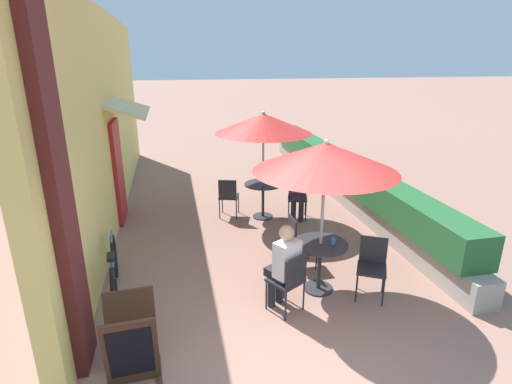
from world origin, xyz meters
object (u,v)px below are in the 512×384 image
Objects in this scene: cafe_chair_mid_left at (298,194)px; patio_umbrella_mid at (263,123)px; seated_patron_near_left at (284,264)px; cafe_chair_near_left at (290,278)px; menu_board at (131,341)px; patio_umbrella_near at (326,157)px; cafe_chair_near_back at (298,237)px; cafe_chair_near_right at (372,263)px; cafe_chair_mid_right at (228,195)px; seated_patron_mid_left at (298,188)px; bicycle_leaning at (114,272)px; patio_table_mid at (263,193)px; coffee_cup_near at (333,241)px; patio_table_near at (320,256)px; coffee_cup_mid at (263,183)px.

patio_umbrella_mid is at bearing 5.94° from cafe_chair_mid_left.
patio_umbrella_mid reaches higher than seated_patron_near_left.
menu_board reaches higher than cafe_chair_near_left.
cafe_chair_near_back is at bearing 97.20° from patio_umbrella_near.
cafe_chair_near_left is 1.00× the size of cafe_chair_near_right.
patio_umbrella_mid is 2.61× the size of cafe_chair_mid_right.
seated_patron_mid_left is at bearing 39.39° from cafe_chair_near_left.
cafe_chair_near_right is 0.49× the size of bicycle_leaning.
coffee_cup_near is at bearing -83.49° from patio_table_mid.
patio_table_near is at bearing 5.94° from cafe_chair_near_back.
patio_umbrella_mid is 1.23m from coffee_cup_mid.
patio_umbrella_near is 1.28× the size of bicycle_leaning.
patio_umbrella_mid reaches higher than cafe_chair_near_left.
patio_umbrella_near is 3.41m from bicycle_leaning.
patio_umbrella_near reaches higher than patio_table_mid.
patio_umbrella_near is 25.23× the size of coffee_cup_near.
patio_table_mid is at bearing 5.94° from cafe_chair_mid_right.
coffee_cup_mid is at bearing -104.36° from patio_table_mid.
patio_table_near is at bearing -16.29° from bicycle_leaning.
patio_table_near is 0.35× the size of patio_umbrella_near.
seated_patron_near_left is 3.45m from cafe_chair_mid_right.
patio_table_mid is at bearing 96.51° from coffee_cup_near.
cafe_chair_near_back is (0.50, 1.18, 0.00)m from cafe_chair_near_left.
seated_patron_near_left is 1.44× the size of cafe_chair_mid_right.
patio_umbrella_mid reaches higher than cafe_chair_mid_right.
cafe_chair_mid_right is at bearing 108.80° from coffee_cup_near.
cafe_chair_near_right is 1.00× the size of cafe_chair_near_back.
patio_umbrella_near is 1.00× the size of patio_umbrella_mid.
patio_table_mid is 3.70m from bicycle_leaning.
patio_umbrella_near reaches higher than seated_patron_near_left.
cafe_chair_near_right reaches higher than coffee_cup_near.
patio_table_mid is at bearing 93.46° from patio_table_near.
patio_umbrella_near is 3.23m from cafe_chair_mid_left.
patio_umbrella_near is 25.23× the size of coffee_cup_mid.
cafe_chair_near_back is 2.06m from seated_patron_mid_left.
coffee_cup_mid is at bearing 94.21° from patio_umbrella_near.
coffee_cup_mid is at bearing -178.10° from cafe_chair_near_back.
cafe_chair_near_right is 3.25m from coffee_cup_mid.
cafe_chair_near_right is 0.38× the size of patio_umbrella_mid.
cafe_chair_near_left is 0.98× the size of menu_board.
seated_patron_mid_left is (0.69, -0.25, -1.34)m from patio_umbrella_mid.
cafe_chair_near_left is at bearing -152.47° from coffee_cup_near.
menu_board is (-2.72, -1.14, -0.36)m from coffee_cup_near.
cafe_chair_mid_right is 0.79m from coffee_cup_mid.
patio_table_near is 0.91× the size of cafe_chair_mid_left.
patio_umbrella_near is at bearing 95.71° from cafe_chair_mid_left.
cafe_chair_near_left is 9.67× the size of coffee_cup_mid.
cafe_chair_near_left is 0.38× the size of patio_umbrella_mid.
patio_table_near is 0.35× the size of patio_umbrella_mid.
cafe_chair_mid_left and cafe_chair_mid_right have the same top height.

